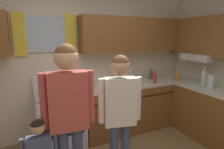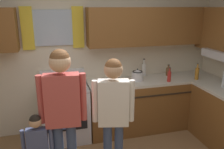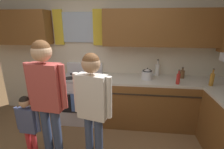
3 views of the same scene
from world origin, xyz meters
TOP-DOWN VIEW (x-y plane):
  - back_wall_unit at (0.05, 1.82)m, footprint 4.60×0.42m
  - kitchen_counter_run at (1.42, 1.25)m, footprint 2.32×1.76m
  - stove_oven at (-0.40, 1.54)m, footprint 0.72×0.67m
  - bottle_sauce_red at (1.31, 1.34)m, footprint 0.06×0.06m
  - bottle_oil_amber at (1.82, 1.33)m, footprint 0.06×0.06m
  - bottle_squat_brown at (1.47, 1.67)m, footprint 0.08×0.08m
  - bottle_milk_white at (1.03, 1.77)m, footprint 0.08×0.08m
  - bottle_tall_clear at (2.00, 0.87)m, footprint 0.07×0.07m
  - stovetop_kettle at (0.82, 1.54)m, footprint 0.27×0.20m
  - water_pitcher at (1.96, 0.70)m, footprint 0.19×0.11m
  - adult_holding_child at (-0.48, 0.42)m, footprint 0.52×0.23m
  - adult_in_plaid at (0.09, 0.40)m, footprint 0.48×0.23m

SIDE VIEW (x-z plane):
  - kitchen_counter_run at x=1.42m, z-range 0.00..0.90m
  - stove_oven at x=-0.40m, z-range -0.08..1.02m
  - bottle_squat_brown at x=1.47m, z-range 0.87..1.08m
  - adult_in_plaid at x=0.09m, z-range 0.20..1.77m
  - bottle_sauce_red at x=1.31m, z-range 0.87..1.12m
  - stovetop_kettle at x=0.82m, z-range 0.89..1.10m
  - bottle_oil_amber at x=1.82m, z-range 0.87..1.15m
  - water_pitcher at x=1.96m, z-range 0.90..1.12m
  - bottle_milk_white at x=1.03m, z-range 0.86..1.18m
  - bottle_tall_clear at x=2.00m, z-range 0.86..1.22m
  - adult_holding_child at x=-0.48m, z-range 0.22..1.91m
  - back_wall_unit at x=0.05m, z-range 0.18..2.78m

